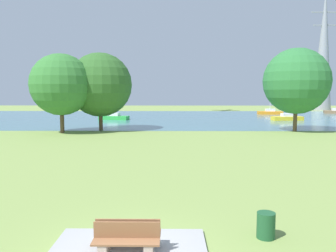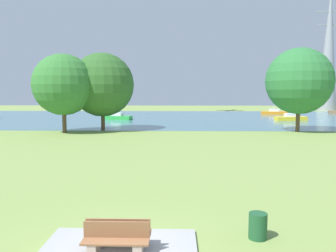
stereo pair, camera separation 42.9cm
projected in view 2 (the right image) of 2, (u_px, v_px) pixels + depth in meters
ground_plane at (160, 141)px, 31.39m from camera, size 160.00×160.00×0.00m
bench_facing_water at (119, 234)px, 9.73m from camera, size 1.80×0.48×0.89m
bench_facing_inland at (116, 243)px, 9.19m from camera, size 1.80×0.48×0.89m
litter_bin at (258, 226)px, 10.53m from camera, size 0.56×0.56×0.80m
water_surface at (168, 118)px, 59.24m from camera, size 140.00×40.00×0.02m
sailboat_green at (117, 117)px, 55.25m from camera, size 5.02×2.67×6.41m
sailboat_yellow at (291, 118)px, 53.37m from camera, size 4.96×2.16×6.77m
sailboat_orange at (274, 112)px, 67.42m from camera, size 4.89×1.80×5.15m
tree_west_near at (63, 85)px, 37.14m from camera, size 6.63×6.63×8.55m
tree_mid_shore at (102, 85)px, 39.52m from camera, size 7.30×7.30×8.91m
tree_east_near at (299, 81)px, 38.16m from camera, size 7.35×7.35×9.32m
electricity_pylon at (329, 49)px, 81.02m from camera, size 6.40×4.40×28.81m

